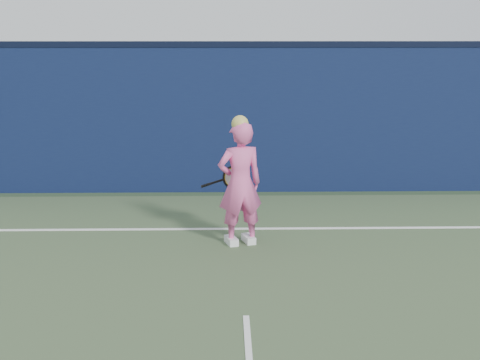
{
  "coord_description": "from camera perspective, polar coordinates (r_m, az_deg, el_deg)",
  "views": [
    {
      "loc": [
        -0.19,
        -5.12,
        2.73
      ],
      "look_at": [
        -0.01,
        3.35,
        0.87
      ],
      "focal_mm": 50.0,
      "sensor_mm": 36.0,
      "label": 1
    }
  ],
  "objects": [
    {
      "name": "wall_cap",
      "position": [
        11.63,
        -0.28,
        11.51
      ],
      "size": [
        24.0,
        0.42,
        0.1
      ],
      "primitive_type": "cube",
      "color": "black",
      "rests_on": "backstop_wall"
    },
    {
      "name": "backstop_wall",
      "position": [
        11.72,
        -0.27,
        5.15
      ],
      "size": [
        24.0,
        0.4,
        2.5
      ],
      "primitive_type": "cube",
      "color": "#0D173B",
      "rests_on": "ground"
    },
    {
      "name": "racket",
      "position": [
        9.08,
        -0.78,
        0.19
      ],
      "size": [
        0.6,
        0.18,
        0.32
      ],
      "rotation": [
        0.0,
        0.0,
        0.08
      ],
      "color": "black",
      "rests_on": "ground"
    },
    {
      "name": "player",
      "position": [
        8.69,
        -0.0,
        -0.27
      ],
      "size": [
        0.68,
        0.54,
        1.71
      ],
      "rotation": [
        0.0,
        0.0,
        3.43
      ],
      "color": "pink",
      "rests_on": "ground"
    }
  ]
}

